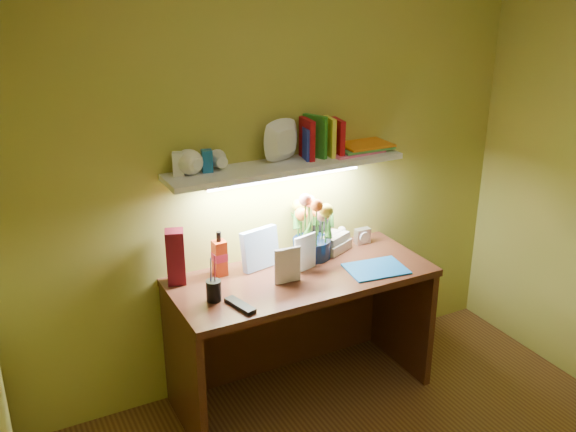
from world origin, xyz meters
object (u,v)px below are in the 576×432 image
object	(u,v)px
desk	(302,335)
whisky_bottle	(219,254)
desk_clock	(362,236)
telephone	(333,241)
flower_bouquet	(312,226)

from	to	relation	value
desk	whisky_bottle	xyz separation A→B (m)	(-0.39, 0.19, 0.50)
desk	desk_clock	xyz separation A→B (m)	(0.51, 0.20, 0.42)
telephone	whisky_bottle	distance (m)	0.70
desk_clock	whisky_bottle	size ratio (longest dim) A/B	0.37
desk_clock	whisky_bottle	distance (m)	0.90
telephone	desk_clock	distance (m)	0.20
desk	flower_bouquet	size ratio (longest dim) A/B	3.73
whisky_bottle	flower_bouquet	bearing A→B (deg)	-2.61
flower_bouquet	desk_clock	world-z (taller)	flower_bouquet
flower_bouquet	desk_clock	distance (m)	0.38
whisky_bottle	desk_clock	bearing A→B (deg)	0.12
desk	flower_bouquet	bearing A→B (deg)	48.07
whisky_bottle	desk	bearing A→B (deg)	-26.67
flower_bouquet	desk	bearing A→B (deg)	-131.93
desk	desk_clock	bearing A→B (deg)	21.12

